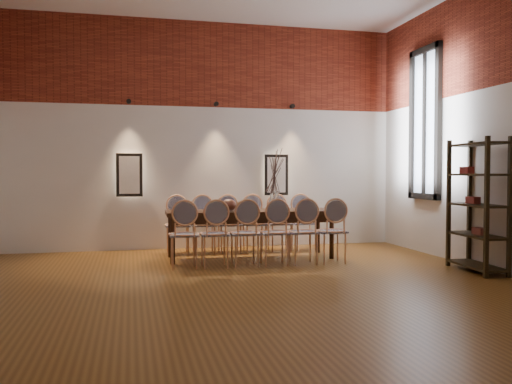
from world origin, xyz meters
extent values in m
cube|color=brown|center=(0.00, 0.00, -0.01)|extent=(7.00, 7.00, 0.02)
cube|color=silver|center=(0.00, 3.55, 2.00)|extent=(7.00, 0.10, 4.00)
cube|color=silver|center=(0.00, -3.55, 2.00)|extent=(7.00, 0.10, 4.00)
cube|color=maroon|center=(0.00, 3.48, 3.25)|extent=(7.00, 0.02, 1.50)
cube|color=maroon|center=(3.48, 0.00, 3.25)|extent=(0.02, 7.00, 1.50)
cube|color=#FFEAC6|center=(-1.30, 3.45, 1.30)|extent=(0.36, 0.06, 0.66)
cube|color=#FFEAC6|center=(1.30, 3.45, 1.30)|extent=(0.36, 0.06, 0.66)
cylinder|color=black|center=(-1.30, 3.42, 2.55)|extent=(0.08, 0.10, 0.08)
cylinder|color=black|center=(0.20, 3.42, 2.55)|extent=(0.08, 0.10, 0.08)
cylinder|color=black|center=(1.60, 3.42, 2.55)|extent=(0.08, 0.10, 0.08)
cube|color=silver|center=(3.46, 2.00, 2.15)|extent=(0.02, 0.78, 2.38)
cube|color=black|center=(3.44, 2.00, 2.15)|extent=(0.08, 0.90, 2.50)
cube|color=black|center=(3.44, 2.00, 2.15)|extent=(0.06, 0.06, 2.40)
cube|color=black|center=(0.54, 2.19, 0.38)|extent=(2.62, 0.90, 0.75)
cylinder|color=silver|center=(0.93, 2.18, 0.90)|extent=(0.14, 0.14, 0.30)
ellipsoid|color=#592C1C|center=(0.19, 2.14, 0.84)|extent=(0.24, 0.24, 0.18)
cube|color=#842857|center=(0.47, 2.31, 0.77)|extent=(0.26, 0.19, 0.03)
camera|label=1|loc=(-1.29, -6.07, 1.33)|focal=38.00mm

